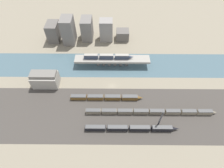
# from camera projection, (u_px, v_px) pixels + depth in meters

# --- Properties ---
(ground_plane) EXTENTS (400.00, 400.00, 0.00)m
(ground_plane) POSITION_uv_depth(u_px,v_px,m) (112.00, 86.00, 131.28)
(ground_plane) COLOR gray
(railbed_yard) EXTENTS (280.00, 42.00, 0.01)m
(railbed_yard) POSITION_uv_depth(u_px,v_px,m) (112.00, 113.00, 115.99)
(railbed_yard) COLOR #423D38
(railbed_yard) RESTS_ON ground
(river_water) EXTENTS (320.00, 27.97, 0.01)m
(river_water) POSITION_uv_depth(u_px,v_px,m) (112.00, 65.00, 145.43)
(river_water) COLOR #47606B
(river_water) RESTS_ON ground
(bridge) EXTENTS (60.38, 8.79, 7.20)m
(bridge) POSITION_uv_depth(u_px,v_px,m) (112.00, 60.00, 141.08)
(bridge) COLOR gray
(bridge) RESTS_ON ground
(train_on_bridge) EXTENTS (39.42, 2.75, 3.86)m
(train_on_bridge) POSITION_uv_depth(u_px,v_px,m) (108.00, 57.00, 138.45)
(train_on_bridge) COLOR #2D384C
(train_on_bridge) RESTS_ON bridge
(train_yard_near) EXTENTS (58.06, 2.73, 3.61)m
(train_yard_near) POSITION_uv_depth(u_px,v_px,m) (131.00, 128.00, 107.42)
(train_yard_near) COLOR black
(train_yard_near) RESTS_ON ground
(train_yard_mid) EXTENTS (86.49, 2.73, 3.54)m
(train_yard_mid) POSITION_uv_depth(u_px,v_px,m) (151.00, 112.00, 114.83)
(train_yard_mid) COLOR gray
(train_yard_mid) RESTS_ON ground
(train_yard_far) EXTENTS (50.83, 3.02, 3.44)m
(train_yard_far) POSITION_uv_depth(u_px,v_px,m) (106.00, 97.00, 122.30)
(train_yard_far) COLOR brown
(train_yard_far) RESTS_ON ground
(warehouse_building) EXTENTS (18.70, 10.59, 12.11)m
(warehouse_building) POSITION_uv_depth(u_px,v_px,m) (45.00, 79.00, 127.69)
(warehouse_building) COLOR #9E998E
(warehouse_building) RESTS_ON ground
(signal_tower) EXTENTS (1.00, 1.00, 14.58)m
(signal_tower) POSITION_uv_depth(u_px,v_px,m) (160.00, 119.00, 105.43)
(signal_tower) COLOR #4C4C51
(signal_tower) RESTS_ON ground
(city_block_far_left) EXTENTS (10.18, 15.38, 16.69)m
(city_block_far_left) POSITION_uv_depth(u_px,v_px,m) (54.00, 32.00, 161.44)
(city_block_far_left) COLOR #605B56
(city_block_far_left) RESTS_ON ground
(city_block_left) EXTENTS (10.33, 15.02, 23.76)m
(city_block_left) POSITION_uv_depth(u_px,v_px,m) (68.00, 30.00, 156.61)
(city_block_left) COLOR slate
(city_block_left) RESTS_ON ground
(city_block_center) EXTENTS (9.77, 15.39, 19.92)m
(city_block_center) POSITION_uv_depth(u_px,v_px,m) (87.00, 29.00, 161.62)
(city_block_center) COLOR slate
(city_block_center) RESTS_ON ground
(city_block_right) EXTENTS (11.72, 10.50, 19.64)m
(city_block_right) POSITION_uv_depth(u_px,v_px,m) (106.00, 30.00, 160.57)
(city_block_right) COLOR gray
(city_block_right) RESTS_ON ground
(city_block_far_right) EXTENTS (11.63, 10.49, 9.09)m
(city_block_far_right) POSITION_uv_depth(u_px,v_px,m) (123.00, 35.00, 164.79)
(city_block_far_right) COLOR #605B56
(city_block_far_right) RESTS_ON ground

